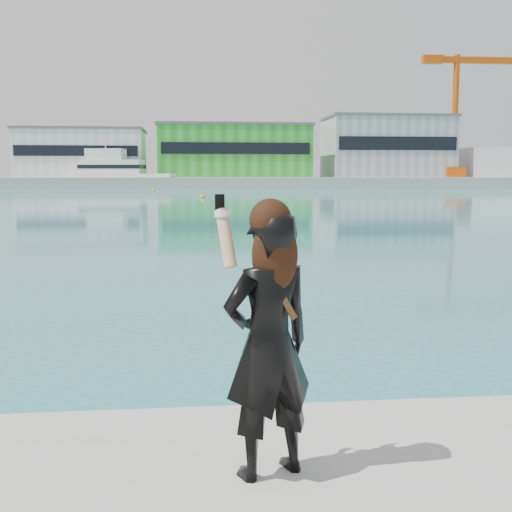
{
  "coord_description": "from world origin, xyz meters",
  "views": [
    {
      "loc": [
        -0.9,
        -3.75,
        2.57
      ],
      "look_at": [
        -0.46,
        0.55,
        2.02
      ],
      "focal_mm": 45.0,
      "sensor_mm": 36.0,
      "label": 1
    }
  ],
  "objects_px": {
    "dock_crane": "(461,111)",
    "motor_yacht": "(115,174)",
    "buoy_near": "(203,198)",
    "buoy_far": "(154,191)",
    "woman": "(268,337)"
  },
  "relations": [
    {
      "from": "motor_yacht",
      "to": "woman",
      "type": "height_order",
      "value": "motor_yacht"
    },
    {
      "from": "buoy_near",
      "to": "dock_crane",
      "type": "bearing_deg",
      "value": 46.46
    },
    {
      "from": "dock_crane",
      "to": "motor_yacht",
      "type": "height_order",
      "value": "dock_crane"
    },
    {
      "from": "buoy_near",
      "to": "buoy_far",
      "type": "height_order",
      "value": "same"
    },
    {
      "from": "buoy_far",
      "to": "buoy_near",
      "type": "bearing_deg",
      "value": -76.64
    },
    {
      "from": "buoy_far",
      "to": "motor_yacht",
      "type": "bearing_deg",
      "value": 110.78
    },
    {
      "from": "motor_yacht",
      "to": "buoy_far",
      "type": "distance_m",
      "value": 22.85
    },
    {
      "from": "buoy_near",
      "to": "buoy_far",
      "type": "bearing_deg",
      "value": 103.36
    },
    {
      "from": "motor_yacht",
      "to": "buoy_near",
      "type": "bearing_deg",
      "value": -63.22
    },
    {
      "from": "motor_yacht",
      "to": "woman",
      "type": "xyz_separation_m",
      "value": [
        14.02,
        -116.9,
        -1.02
      ]
    },
    {
      "from": "dock_crane",
      "to": "woman",
      "type": "height_order",
      "value": "dock_crane"
    },
    {
      "from": "buoy_far",
      "to": "woman",
      "type": "bearing_deg",
      "value": -86.43
    },
    {
      "from": "buoy_near",
      "to": "buoy_far",
      "type": "distance_m",
      "value": 29.83
    },
    {
      "from": "dock_crane",
      "to": "motor_yacht",
      "type": "relative_size",
      "value": 1.15
    },
    {
      "from": "dock_crane",
      "to": "buoy_far",
      "type": "bearing_deg",
      "value": -156.06
    }
  ]
}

